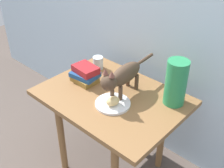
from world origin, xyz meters
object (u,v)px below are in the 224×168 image
at_px(book_stack, 85,74).
at_px(green_vase, 176,83).
at_px(side_table, 112,107).
at_px(cat, 122,76).
at_px(bread_roll, 113,101).
at_px(candle_jar, 98,63).
at_px(plate, 113,104).

relative_size(book_stack, green_vase, 0.67).
distance_m(side_table, cat, 0.22).
xyz_separation_m(bread_roll, book_stack, (-0.31, 0.08, 0.01)).
relative_size(bread_roll, candle_jar, 0.94).
relative_size(book_stack, candle_jar, 2.10).
height_order(side_table, candle_jar, candle_jar).
bearing_deg(candle_jar, book_stack, -71.45).
height_order(bread_roll, green_vase, green_vase).
bearing_deg(candle_jar, cat, -21.84).
distance_m(bread_roll, green_vase, 0.36).
distance_m(bread_roll, cat, 0.16).
xyz_separation_m(plate, green_vase, (0.24, 0.25, 0.13)).
distance_m(plate, candle_jar, 0.42).
xyz_separation_m(cat, book_stack, (-0.27, -0.04, -0.08)).
bearing_deg(book_stack, side_table, -0.21).
xyz_separation_m(side_table, plate, (0.06, -0.06, 0.09)).
relative_size(bread_roll, green_vase, 0.30).
bearing_deg(green_vase, candle_jar, -178.93).
xyz_separation_m(cat, green_vase, (0.26, 0.14, 0.00)).
bearing_deg(plate, cat, 102.17).
xyz_separation_m(side_table, book_stack, (-0.23, 0.00, 0.14)).
height_order(side_table, green_vase, green_vase).
bearing_deg(bread_roll, cat, 107.07).
distance_m(side_table, plate, 0.13).
relative_size(side_table, candle_jar, 9.91).
height_order(side_table, book_stack, book_stack).
relative_size(side_table, plate, 4.19).
xyz_separation_m(cat, candle_jar, (-0.33, 0.13, -0.09)).
bearing_deg(book_stack, cat, 8.78).
bearing_deg(green_vase, bread_roll, -130.77).
distance_m(green_vase, candle_jar, 0.60).
relative_size(side_table, green_vase, 3.15).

